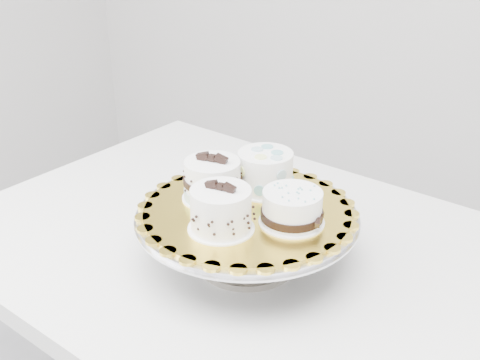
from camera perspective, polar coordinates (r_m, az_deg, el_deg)
The scene contains 7 objects.
table at distance 1.22m, azimuth 2.02°, elevation -9.43°, with size 1.34×0.99×0.75m.
cake_stand at distance 1.10m, azimuth 0.66°, elevation -4.58°, with size 0.40×0.40×0.11m.
cake_board at distance 1.08m, azimuth 0.67°, elevation -2.88°, with size 0.37×0.37×0.01m, color gold.
cake_swirl at distance 1.00m, azimuth -1.82°, elevation -2.91°, with size 0.11×0.11×0.09m.
cake_banded at distance 1.10m, azimuth -2.62°, elevation -0.13°, with size 0.12×0.12×0.09m.
cake_dots at distance 1.13m, azimuth 2.41°, elevation 0.87°, with size 0.13×0.13×0.08m.
cake_ribbon at distance 1.03m, azimuth 5.01°, elevation -2.71°, with size 0.12×0.12×0.06m.
Camera 1 is at (0.46, -0.63, 1.39)m, focal length 45.00 mm.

